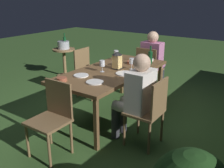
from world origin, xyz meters
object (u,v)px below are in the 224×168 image
(plate_a, at_px, (81,75))
(bowl_olives, at_px, (116,64))
(plate_b, at_px, (125,74))
(plate_c, at_px, (95,82))
(person_in_pink, at_px, (153,58))
(wine_glass_b, at_px, (116,53))
(dining_table, at_px, (112,73))
(person_in_cream, at_px, (136,94))
(chair_head_near, at_px, (148,68))
(bowl_dip, at_px, (150,60))
(wine_glass_a, at_px, (102,64))
(lantern_centerpiece, at_px, (117,59))
(bowl_salad, at_px, (62,79))
(ice_bucket, at_px, (63,44))
(chair_side_right_b, at_px, (150,109))
(side_table, at_px, (64,58))
(wine_glass_c, at_px, (132,62))
(chair_head_far, at_px, (52,115))
(green_bottle_on_table, at_px, (150,57))

(plate_a, xyz_separation_m, bowl_olives, (-0.73, 0.08, 0.02))
(plate_b, xyz_separation_m, plate_c, (0.53, -0.12, 0.00))
(person_in_pink, xyz_separation_m, wine_glass_b, (0.88, -0.28, 0.22))
(dining_table, bearing_deg, person_in_pink, 180.00)
(person_in_cream, distance_m, chair_head_near, 1.76)
(wine_glass_b, relative_size, bowl_dip, 1.40)
(wine_glass_a, height_order, bowl_olives, wine_glass_a)
(dining_table, bearing_deg, plate_a, -21.03)
(plate_c, bearing_deg, bowl_dip, 176.92)
(chair_head_near, xyz_separation_m, lantern_centerpiece, (1.12, 0.03, 0.40))
(bowl_salad, relative_size, ice_bucket, 0.38)
(chair_side_right_b, bearing_deg, chair_head_near, -152.64)
(side_table, bearing_deg, lantern_centerpiece, 65.08)
(chair_head_near, relative_size, wine_glass_c, 5.15)
(person_in_pink, relative_size, wine_glass_a, 6.80)
(dining_table, height_order, lantern_centerpiece, lantern_centerpiece)
(wine_glass_c, height_order, ice_bucket, ice_bucket)
(person_in_cream, relative_size, bowl_dip, 9.55)
(wine_glass_c, height_order, plate_a, wine_glass_c)
(wine_glass_c, height_order, plate_c, wine_glass_c)
(plate_b, xyz_separation_m, side_table, (-1.11, -2.29, -0.32))
(chair_side_right_b, bearing_deg, person_in_pink, -155.20)
(lantern_centerpiece, xyz_separation_m, bowl_dip, (-0.72, 0.19, -0.13))
(plate_a, bearing_deg, bowl_dip, 162.65)
(dining_table, height_order, side_table, dining_table)
(wine_glass_c, relative_size, plate_c, 0.75)
(chair_side_right_b, bearing_deg, dining_table, -116.95)
(lantern_centerpiece, xyz_separation_m, bowl_olives, (-0.17, -0.14, -0.12))
(lantern_centerpiece, height_order, plate_a, lantern_centerpiece)
(plate_b, bearing_deg, wine_glass_c, -170.46)
(chair_side_right_b, relative_size, chair_head_near, 1.00)
(dining_table, relative_size, chair_head_far, 2.19)
(person_in_pink, distance_m, ice_bucket, 2.06)
(dining_table, bearing_deg, chair_head_far, 0.00)
(person_in_cream, xyz_separation_m, wine_glass_b, (-0.95, -0.92, 0.22))
(wine_glass_c, bearing_deg, chair_head_near, -167.66)
(chair_head_far, height_order, wine_glass_b, wine_glass_b)
(lantern_centerpiece, relative_size, plate_a, 1.28)
(chair_side_right_b, height_order, wine_glass_a, wine_glass_a)
(bowl_olives, height_order, bowl_salad, bowl_olives)
(wine_glass_a, xyz_separation_m, bowl_dip, (-0.96, 0.28, -0.10))
(chair_head_near, height_order, green_bottle_on_table, green_bottle_on_table)
(person_in_cream, distance_m, wine_glass_a, 0.79)
(plate_b, relative_size, plate_c, 1.15)
(chair_head_far, bearing_deg, wine_glass_b, -170.90)
(wine_glass_b, height_order, wine_glass_c, same)
(wine_glass_c, distance_m, plate_b, 0.28)
(plate_a, relative_size, ice_bucket, 0.60)
(wine_glass_a, bearing_deg, person_in_pink, 177.61)
(chair_head_near, distance_m, ice_bucket, 2.05)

